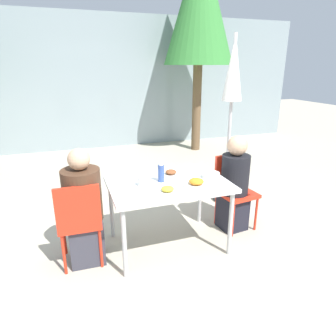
{
  "coord_description": "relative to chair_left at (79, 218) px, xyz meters",
  "views": [
    {
      "loc": [
        -0.94,
        -2.72,
        1.89
      ],
      "look_at": [
        0.0,
        0.0,
        0.9
      ],
      "focal_mm": 32.0,
      "sensor_mm": 36.0,
      "label": 1
    }
  ],
  "objects": [
    {
      "name": "chair_left",
      "position": [
        0.0,
        0.0,
        0.0
      ],
      "size": [
        0.41,
        0.41,
        0.88
      ],
      "rotation": [
        0.0,
        0.0,
        -0.02
      ],
      "color": "red",
      "rests_on": "ground"
    },
    {
      "name": "person_right",
      "position": [
        1.77,
        0.16,
        0.03
      ],
      "size": [
        0.32,
        0.32,
        1.15
      ],
      "rotation": [
        0.0,
        0.0,
        -3.03
      ],
      "color": "black",
      "rests_on": "ground"
    },
    {
      "name": "chair_right",
      "position": [
        1.81,
        0.24,
        0.0
      ],
      "size": [
        0.44,
        0.44,
        0.88
      ],
      "rotation": [
        0.0,
        0.0,
        -3.03
      ],
      "color": "red",
      "rests_on": "ground"
    },
    {
      "name": "plate_2",
      "position": [
        0.82,
        -0.2,
        0.25
      ],
      "size": [
        0.22,
        0.22,
        0.06
      ],
      "color": "white",
      "rests_on": "dining_table"
    },
    {
      "name": "ground_plane",
      "position": [
        0.91,
        0.06,
        -0.52
      ],
      "size": [
        24.0,
        24.0,
        0.0
      ],
      "primitive_type": "plane",
      "color": "#B2A893"
    },
    {
      "name": "bottle",
      "position": [
        0.85,
        0.09,
        0.32
      ],
      "size": [
        0.07,
        0.07,
        0.2
      ],
      "color": "#334C8E",
      "rests_on": "dining_table"
    },
    {
      "name": "tree_behind_right",
      "position": [
        2.84,
        3.64,
        2.58
      ],
      "size": [
        1.49,
        1.49,
        4.36
      ],
      "color": "brown",
      "rests_on": "ground"
    },
    {
      "name": "closed_umbrella",
      "position": [
        2.1,
        0.9,
        1.12
      ],
      "size": [
        0.36,
        0.36,
        2.28
      ],
      "color": "#333333",
      "rests_on": "ground"
    },
    {
      "name": "building_facade",
      "position": [
        0.91,
        4.65,
        0.98
      ],
      "size": [
        10.0,
        0.2,
        3.0
      ],
      "color": "#89999E",
      "rests_on": "ground"
    },
    {
      "name": "plate_1",
      "position": [
        1.0,
        0.23,
        0.25
      ],
      "size": [
        0.22,
        0.22,
        0.06
      ],
      "color": "white",
      "rests_on": "dining_table"
    },
    {
      "name": "plate_0",
      "position": [
        1.15,
        -0.13,
        0.26
      ],
      "size": [
        0.27,
        0.27,
        0.07
      ],
      "color": "white",
      "rests_on": "dining_table"
    },
    {
      "name": "salad_bowl",
      "position": [
        1.39,
        0.02,
        0.26
      ],
      "size": [
        0.19,
        0.19,
        0.05
      ],
      "color": "white",
      "rests_on": "dining_table"
    },
    {
      "name": "dining_table",
      "position": [
        0.91,
        0.06,
        0.17
      ],
      "size": [
        1.22,
        0.86,
        0.75
      ],
      "color": "white",
      "rests_on": "ground"
    },
    {
      "name": "drinking_cup",
      "position": [
        0.63,
        0.04,
        0.28
      ],
      "size": [
        0.08,
        0.08,
        0.09
      ],
      "color": "silver",
      "rests_on": "dining_table"
    },
    {
      "name": "person_left",
      "position": [
        0.05,
        0.08,
        0.03
      ],
      "size": [
        0.36,
        0.36,
        1.18
      ],
      "rotation": [
        0.0,
        0.0,
        -0.02
      ],
      "color": "#383842",
      "rests_on": "ground"
    }
  ]
}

